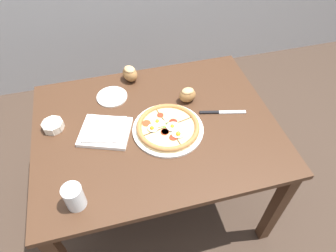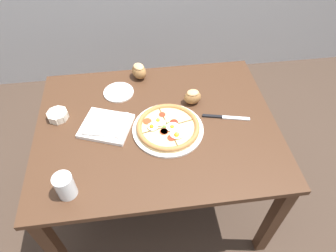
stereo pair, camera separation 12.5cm
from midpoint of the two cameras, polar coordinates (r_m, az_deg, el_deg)
ground_plane at (r=2.14m, az=-3.45°, el=-13.26°), size 12.00×12.00×0.00m
dining_table at (r=1.61m, az=-4.46°, el=-2.28°), size 1.23×0.95×0.73m
pizza at (r=1.50m, az=-2.40°, el=-0.39°), size 0.36×0.36×0.05m
ramekin_bowl at (r=1.64m, az=-23.15°, el=0.02°), size 0.11×0.11×0.04m
napkin_folded at (r=1.54m, az=-14.19°, el=-1.03°), size 0.30×0.28×0.04m
bread_piece_near at (r=1.64m, az=1.56°, el=5.87°), size 0.10×0.07×0.08m
bread_piece_mid at (r=1.79m, az=-9.29°, el=9.76°), size 0.12×0.13×0.09m
knife_main at (r=1.61m, az=8.07°, el=2.51°), size 0.25×0.07×0.01m
water_glass at (r=1.31m, az=-20.08°, el=-12.86°), size 0.08×0.08×0.12m
side_saucer at (r=1.72m, az=-12.68°, el=5.37°), size 0.17×0.17×0.01m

